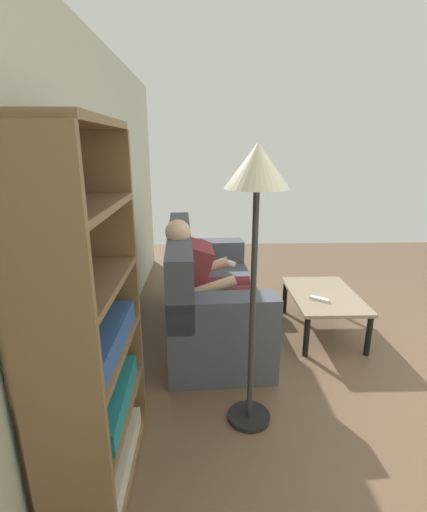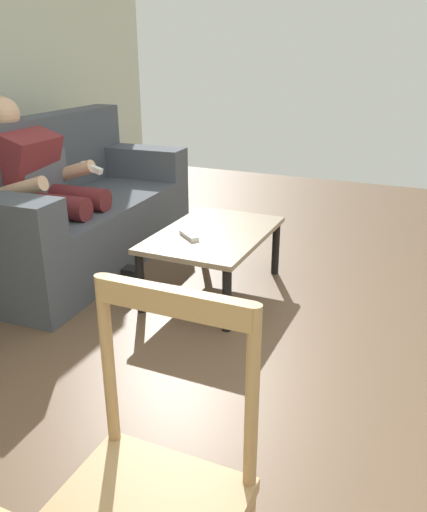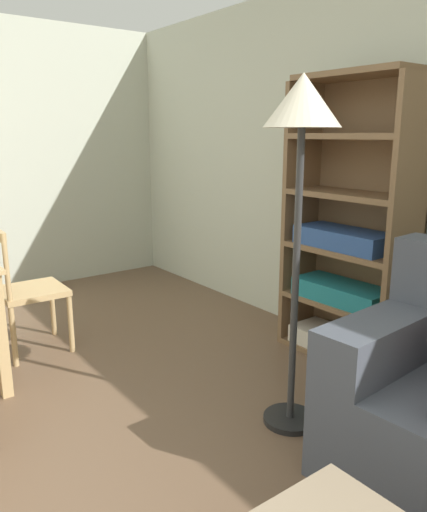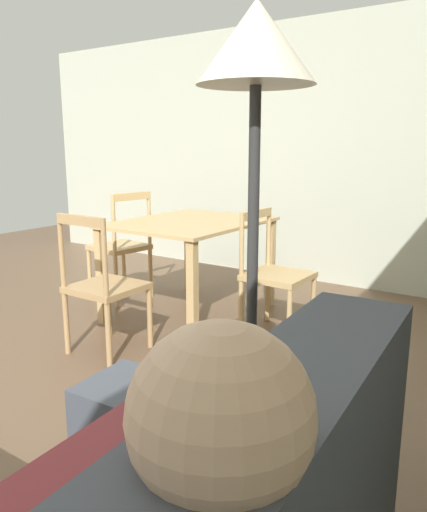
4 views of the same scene
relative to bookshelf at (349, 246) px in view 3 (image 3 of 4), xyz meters
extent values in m
cube|color=#474C56|center=(0.80, -0.73, -0.20)|extent=(0.29, 0.83, 0.24)
cube|color=brown|center=(-0.41, -0.02, 0.14)|extent=(0.04, 0.36, 1.81)
cube|color=brown|center=(0.42, -0.02, 0.14)|extent=(0.04, 0.36, 1.81)
cube|color=brown|center=(0.00, 0.15, 0.14)|extent=(0.86, 0.02, 1.81)
cube|color=brown|center=(0.00, -0.02, -0.75)|extent=(0.79, 0.36, 0.04)
cube|color=brown|center=(0.00, -0.02, -0.39)|extent=(0.79, 0.36, 0.04)
cube|color=brown|center=(0.00, -0.02, -0.02)|extent=(0.79, 0.36, 0.04)
cube|color=brown|center=(0.00, -0.02, 0.34)|extent=(0.79, 0.36, 0.04)
cube|color=brown|center=(0.00, -0.02, 0.70)|extent=(0.79, 0.36, 0.04)
cube|color=brown|center=(0.00, -0.02, 1.06)|extent=(0.79, 0.36, 0.04)
cube|color=beige|center=(-0.01, -0.04, -0.67)|extent=(0.65, 0.29, 0.12)
cube|color=teal|center=(0.00, -0.04, -0.31)|extent=(0.65, 0.30, 0.12)
cube|color=#2D5193|center=(-0.01, -0.04, 0.05)|extent=(0.65, 0.29, 0.12)
cube|color=tan|center=(-0.81, -2.00, -0.40)|extent=(0.06, 0.06, 0.73)
cube|color=tan|center=(-1.36, -1.65, -0.34)|extent=(0.43, 0.43, 0.04)
cylinder|color=tan|center=(-1.16, -1.46, -0.55)|extent=(0.04, 0.04, 0.43)
cylinder|color=tan|center=(-1.54, -1.45, -0.55)|extent=(0.04, 0.04, 0.43)
cylinder|color=tan|center=(-1.17, -1.84, -0.55)|extent=(0.04, 0.04, 0.43)
cylinder|color=tan|center=(-1.17, -1.84, -0.11)|extent=(0.03, 0.03, 0.46)
cylinder|color=black|center=(0.37, -0.88, -0.75)|extent=(0.28, 0.28, 0.03)
cylinder|color=#333333|center=(0.37, -0.88, -0.01)|extent=(0.04, 0.04, 1.51)
cone|color=beige|center=(0.37, -0.88, 0.86)|extent=(0.36, 0.36, 0.24)
camera|label=1|loc=(-1.63, -0.59, 0.96)|focal=25.69mm
camera|label=2|loc=(-1.17, -2.92, 0.64)|focal=36.43mm
camera|label=3|loc=(2.01, -2.62, 0.71)|focal=35.02mm
camera|label=4|loc=(1.73, -0.11, 0.56)|focal=35.08mm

